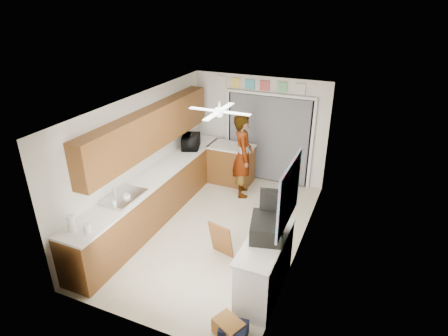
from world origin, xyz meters
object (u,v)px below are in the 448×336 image
(paper_towel_roll, at_px, (71,223))
(man, at_px, (243,156))
(navy_crate, at_px, (234,331))
(cup, at_px, (127,197))
(cardboard_box, at_px, (228,328))
(dog, at_px, (265,200))
(microwave, at_px, (191,142))
(suitcase, at_px, (267,228))

(paper_towel_roll, relative_size, man, 0.14)
(paper_towel_roll, bearing_deg, navy_crate, -1.98)
(cup, distance_m, man, 2.82)
(cardboard_box, xyz_separation_m, dog, (-0.52, 3.28, 0.09))
(microwave, xyz_separation_m, man, (1.26, 0.04, -0.15))
(navy_crate, bearing_deg, suitcase, 86.40)
(suitcase, bearing_deg, paper_towel_roll, -173.14)
(cup, height_order, suitcase, suitcase)
(paper_towel_roll, distance_m, dog, 3.91)
(cup, bearing_deg, man, 65.26)
(cardboard_box, distance_m, dog, 3.33)
(cardboard_box, bearing_deg, dog, 99.01)
(navy_crate, bearing_deg, cardboard_box, 166.21)
(suitcase, distance_m, man, 2.97)
(cardboard_box, relative_size, man, 0.20)
(paper_towel_roll, height_order, cardboard_box, paper_towel_roll)
(dog, bearing_deg, man, 132.44)
(navy_crate, height_order, man, man)
(navy_crate, distance_m, man, 4.05)
(cup, height_order, navy_crate, cup)
(man, bearing_deg, navy_crate, 175.21)
(cup, relative_size, man, 0.06)
(microwave, bearing_deg, cardboard_box, -166.64)
(suitcase, relative_size, navy_crate, 1.75)
(cup, distance_m, paper_towel_roll, 1.11)
(suitcase, bearing_deg, man, 103.60)
(microwave, height_order, cup, microwave)
(paper_towel_roll, bearing_deg, cup, 80.59)
(dog, bearing_deg, suitcase, -87.41)
(cup, bearing_deg, paper_towel_roll, -99.41)
(cup, xyz_separation_m, suitcase, (2.54, -0.08, 0.09))
(microwave, bearing_deg, man, -108.65)
(microwave, bearing_deg, paper_towel_roll, 157.98)
(cup, xyz_separation_m, man, (1.18, 2.56, -0.04))
(suitcase, bearing_deg, dog, 93.43)
(microwave, xyz_separation_m, cardboard_box, (2.46, -3.69, -0.97))
(navy_crate, bearing_deg, dog, 100.37)
(man, bearing_deg, paper_towel_roll, 135.80)
(cup, xyz_separation_m, paper_towel_roll, (-0.18, -1.10, 0.08))
(paper_towel_roll, xyz_separation_m, suitcase, (2.72, 1.02, 0.01))
(cardboard_box, bearing_deg, paper_towel_roll, 178.41)
(cardboard_box, bearing_deg, navy_crate, -13.79)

